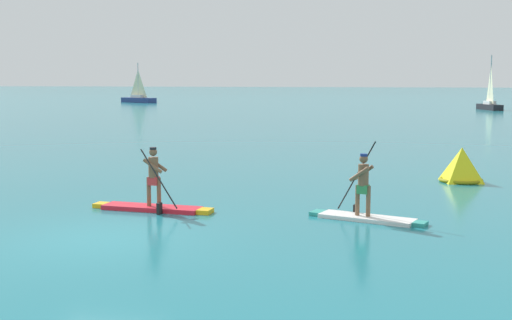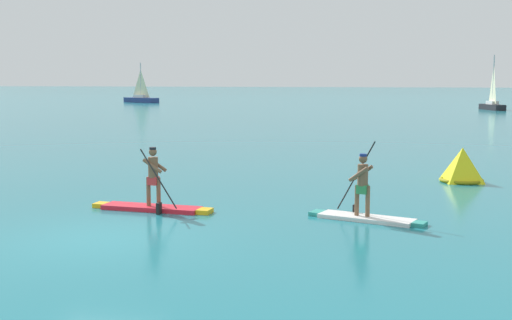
# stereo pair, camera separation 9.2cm
# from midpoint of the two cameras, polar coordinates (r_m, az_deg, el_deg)

# --- Properties ---
(ground) EXTENTS (440.00, 440.00, 0.00)m
(ground) POSITION_cam_midpoint_polar(r_m,az_deg,el_deg) (15.20, -12.96, -6.46)
(ground) COLOR #1E727F
(paddleboarder_mid_center) EXTENTS (3.36, 1.03, 1.70)m
(paddleboarder_mid_center) POSITION_cam_midpoint_polar(r_m,az_deg,el_deg) (18.01, -8.58, -3.22)
(paddleboarder_mid_center) COLOR red
(paddleboarder_mid_center) RESTS_ON ground
(paddleboarder_far_right) EXTENTS (2.93, 1.46, 1.97)m
(paddleboarder_far_right) POSITION_cam_midpoint_polar(r_m,az_deg,el_deg) (16.84, 9.31, -3.82)
(paddleboarder_far_right) COLOR white
(paddleboarder_far_right) RESTS_ON ground
(race_marker_buoy) EXTENTS (1.67, 1.67, 1.16)m
(race_marker_buoy) POSITION_cam_midpoint_polar(r_m,az_deg,el_deg) (23.61, 17.13, -0.55)
(race_marker_buoy) COLOR yellow
(race_marker_buoy) RESTS_ON ground
(sailboat_left_horizon) EXTENTS (5.67, 4.05, 5.44)m
(sailboat_left_horizon) POSITION_cam_midpoint_polar(r_m,az_deg,el_deg) (94.25, -9.66, 5.21)
(sailboat_left_horizon) COLOR navy
(sailboat_left_horizon) RESTS_ON ground
(sailboat_right_horizon) EXTENTS (2.33, 4.19, 5.81)m
(sailboat_right_horizon) POSITION_cam_midpoint_polar(r_m,az_deg,el_deg) (76.24, 19.38, 4.63)
(sailboat_right_horizon) COLOR black
(sailboat_right_horizon) RESTS_ON ground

